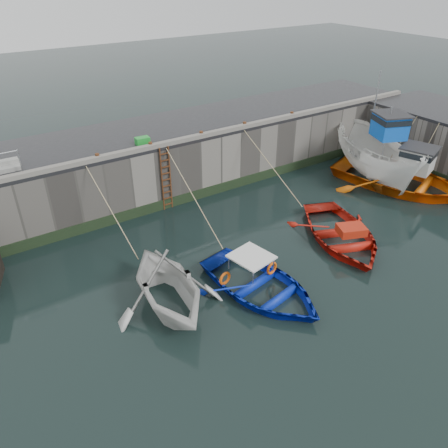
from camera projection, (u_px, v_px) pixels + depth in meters
ground at (347, 306)px, 15.49m from camera, size 120.00×120.00×0.00m
quay_back at (178, 155)px, 23.64m from camera, size 30.00×5.00×3.00m
road_back at (176, 127)px, 22.82m from camera, size 30.00×5.00×0.16m
kerb_back at (199, 136)px, 21.05m from camera, size 30.00×0.30×0.20m
algae_back at (202, 193)px, 22.47m from camera, size 30.00×0.08×0.50m
ladder at (166, 179)px, 20.80m from camera, size 0.51×0.08×3.20m
boat_near_white at (169, 305)px, 15.54m from camera, size 4.51×5.09×2.49m
boat_near_white_rope at (121, 246)px, 18.74m from camera, size 0.04×4.73×3.10m
boat_near_blue at (260, 292)px, 16.15m from camera, size 4.62×5.79×1.07m
boat_near_blue_rope at (192, 231)px, 19.78m from camera, size 0.04×5.80×3.10m
boat_near_navy at (340, 240)px, 19.18m from camera, size 5.65×6.49×1.12m
boat_near_navy_rope at (273, 199)px, 22.50m from camera, size 0.04×5.03×3.10m
boat_far_white at (377, 157)px, 24.09m from camera, size 5.47×8.07×5.92m
boat_far_orange at (401, 179)px, 23.36m from camera, size 7.33×8.63×4.52m
fish_crate at (142, 141)px, 20.37m from camera, size 0.67×0.45×0.32m
bollard_a at (97, 157)px, 18.74m from camera, size 0.18×0.18×0.28m
bollard_b at (150, 145)px, 19.92m from camera, size 0.18×0.18×0.28m
bollard_c at (201, 134)px, 21.20m from camera, size 0.18×0.18×0.28m
bollard_d at (245, 125)px, 22.42m from camera, size 0.18×0.18×0.28m
bollard_e at (292, 114)px, 23.94m from camera, size 0.18×0.18×0.28m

